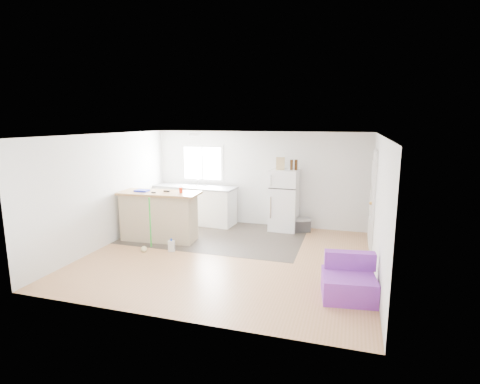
{
  "coord_description": "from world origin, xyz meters",
  "views": [
    {
      "loc": [
        2.27,
        -6.7,
        2.66
      ],
      "look_at": [
        0.03,
        0.7,
        1.18
      ],
      "focal_mm": 28.0,
      "sensor_mm": 36.0,
      "label": 1
    }
  ],
  "objects_px": {
    "peninsula": "(159,216)",
    "bottle_left": "(291,165)",
    "blue_tray": "(142,191)",
    "kitchen_cabinets": "(195,204)",
    "cooler": "(301,225)",
    "bottle_right": "(296,165)",
    "purple_seat": "(348,282)",
    "mop": "(146,241)",
    "cleaner_jug": "(171,246)",
    "refrigerator": "(284,200)",
    "cardboard_box": "(280,164)",
    "red_cup": "(181,190)"
  },
  "relations": [
    {
      "from": "purple_seat",
      "to": "bottle_right",
      "type": "height_order",
      "value": "bottle_right"
    },
    {
      "from": "kitchen_cabinets",
      "to": "red_cup",
      "type": "bearing_deg",
      "value": -72.47
    },
    {
      "from": "mop",
      "to": "bottle_right",
      "type": "xyz_separation_m",
      "value": [
        2.71,
        2.37,
        1.4
      ]
    },
    {
      "from": "bottle_right",
      "to": "blue_tray",
      "type": "bearing_deg",
      "value": -152.96
    },
    {
      "from": "purple_seat",
      "to": "cooler",
      "type": "bearing_deg",
      "value": 102.25
    },
    {
      "from": "mop",
      "to": "cardboard_box",
      "type": "distance_m",
      "value": 3.57
    },
    {
      "from": "red_cup",
      "to": "blue_tray",
      "type": "bearing_deg",
      "value": -174.02
    },
    {
      "from": "blue_tray",
      "to": "peninsula",
      "type": "bearing_deg",
      "value": 5.58
    },
    {
      "from": "cooler",
      "to": "mop",
      "type": "xyz_separation_m",
      "value": [
        -2.87,
        -2.36,
        0.06
      ]
    },
    {
      "from": "red_cup",
      "to": "cardboard_box",
      "type": "relative_size",
      "value": 0.4
    },
    {
      "from": "purple_seat",
      "to": "blue_tray",
      "type": "xyz_separation_m",
      "value": [
        -4.52,
        1.62,
        0.89
      ]
    },
    {
      "from": "cooler",
      "to": "blue_tray",
      "type": "relative_size",
      "value": 1.74
    },
    {
      "from": "peninsula",
      "to": "blue_tray",
      "type": "height_order",
      "value": "blue_tray"
    },
    {
      "from": "cardboard_box",
      "to": "bottle_left",
      "type": "distance_m",
      "value": 0.26
    },
    {
      "from": "bottle_left",
      "to": "kitchen_cabinets",
      "type": "bearing_deg",
      "value": 179.11
    },
    {
      "from": "purple_seat",
      "to": "mop",
      "type": "xyz_separation_m",
      "value": [
        -4.03,
        0.88,
        -0.0
      ]
    },
    {
      "from": "purple_seat",
      "to": "red_cup",
      "type": "bearing_deg",
      "value": 147.04
    },
    {
      "from": "bottle_left",
      "to": "cleaner_jug",
      "type": "bearing_deg",
      "value": -133.88
    },
    {
      "from": "cleaner_jug",
      "to": "bottle_right",
      "type": "distance_m",
      "value": 3.47
    },
    {
      "from": "peninsula",
      "to": "mop",
      "type": "xyz_separation_m",
      "value": [
        0.11,
        -0.77,
        -0.33
      ]
    },
    {
      "from": "peninsula",
      "to": "mop",
      "type": "bearing_deg",
      "value": -85.79
    },
    {
      "from": "peninsula",
      "to": "red_cup",
      "type": "height_order",
      "value": "red_cup"
    },
    {
      "from": "cooler",
      "to": "bottle_left",
      "type": "height_order",
      "value": "bottle_left"
    },
    {
      "from": "refrigerator",
      "to": "red_cup",
      "type": "height_order",
      "value": "refrigerator"
    },
    {
      "from": "mop",
      "to": "bottle_left",
      "type": "bearing_deg",
      "value": 10.56
    },
    {
      "from": "peninsula",
      "to": "bottle_right",
      "type": "height_order",
      "value": "bottle_right"
    },
    {
      "from": "bottle_right",
      "to": "cardboard_box",
      "type": "bearing_deg",
      "value": -168.16
    },
    {
      "from": "peninsula",
      "to": "blue_tray",
      "type": "bearing_deg",
      "value": -178.15
    },
    {
      "from": "bottle_right",
      "to": "purple_seat",
      "type": "bearing_deg",
      "value": -67.82
    },
    {
      "from": "kitchen_cabinets",
      "to": "cleaner_jug",
      "type": "distance_m",
      "value": 2.29
    },
    {
      "from": "kitchen_cabinets",
      "to": "purple_seat",
      "type": "relative_size",
      "value": 2.6
    },
    {
      "from": "cooler",
      "to": "bottle_left",
      "type": "xyz_separation_m",
      "value": [
        -0.26,
        -0.03,
        1.46
      ]
    },
    {
      "from": "refrigerator",
      "to": "cooler",
      "type": "height_order",
      "value": "refrigerator"
    },
    {
      "from": "bottle_left",
      "to": "peninsula",
      "type": "bearing_deg",
      "value": -150.18
    },
    {
      "from": "purple_seat",
      "to": "mop",
      "type": "distance_m",
      "value": 4.13
    },
    {
      "from": "bottle_left",
      "to": "cardboard_box",
      "type": "bearing_deg",
      "value": -172.26
    },
    {
      "from": "kitchen_cabinets",
      "to": "cooler",
      "type": "height_order",
      "value": "kitchen_cabinets"
    },
    {
      "from": "cleaner_jug",
      "to": "bottle_left",
      "type": "distance_m",
      "value": 3.38
    },
    {
      "from": "cleaner_jug",
      "to": "cardboard_box",
      "type": "bearing_deg",
      "value": 36.12
    },
    {
      "from": "purple_seat",
      "to": "blue_tray",
      "type": "bearing_deg",
      "value": 152.74
    },
    {
      "from": "peninsula",
      "to": "bottle_left",
      "type": "relative_size",
      "value": 7.36
    },
    {
      "from": "cooler",
      "to": "bottle_left",
      "type": "distance_m",
      "value": 1.48
    },
    {
      "from": "mop",
      "to": "blue_tray",
      "type": "distance_m",
      "value": 1.26
    },
    {
      "from": "cooler",
      "to": "bottle_right",
      "type": "relative_size",
      "value": 2.08
    },
    {
      "from": "red_cup",
      "to": "bottle_right",
      "type": "height_order",
      "value": "bottle_right"
    },
    {
      "from": "cardboard_box",
      "to": "bottle_right",
      "type": "distance_m",
      "value": 0.37
    },
    {
      "from": "kitchen_cabinets",
      "to": "bottle_right",
      "type": "distance_m",
      "value": 2.87
    },
    {
      "from": "purple_seat",
      "to": "bottle_left",
      "type": "xyz_separation_m",
      "value": [
        -1.43,
        3.21,
        1.39
      ]
    },
    {
      "from": "blue_tray",
      "to": "kitchen_cabinets",
      "type": "bearing_deg",
      "value": 71.0
    },
    {
      "from": "cleaner_jug",
      "to": "purple_seat",
      "type": "bearing_deg",
      "value": -29.57
    }
  ]
}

